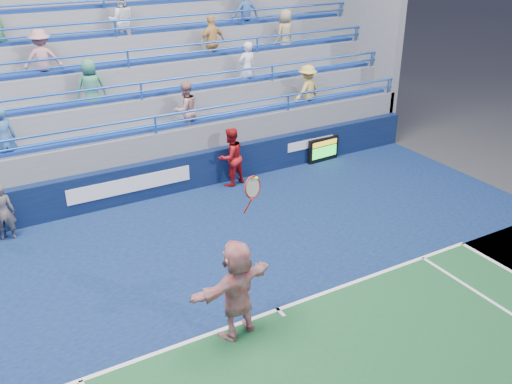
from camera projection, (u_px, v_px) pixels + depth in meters
ground at (278, 310)px, 11.89m from camera, size 120.00×120.00×0.00m
sponsor_wall at (162, 177)px, 16.76m from camera, size 18.00×0.32×1.10m
bleacher_stand at (119, 112)px, 19.29m from camera, size 18.00×5.62×6.13m
serve_speed_board at (323, 150)px, 19.19m from camera, size 1.20×0.21×0.83m
tennis_player at (237, 289)px, 10.81m from camera, size 1.99×0.99×3.29m
line_judge at (3, 212)px, 14.27m from camera, size 0.64×0.50×1.54m
ball_girl at (231, 157)px, 17.25m from camera, size 1.03×0.90×1.82m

